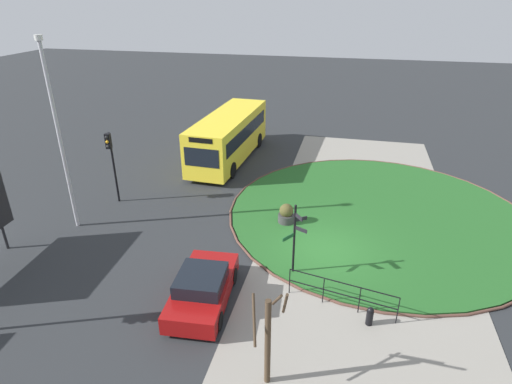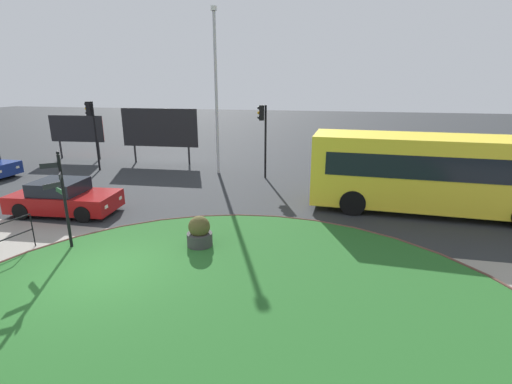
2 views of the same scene
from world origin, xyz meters
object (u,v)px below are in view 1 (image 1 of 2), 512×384
traffic_light_near (111,153)px  lamppost_tall (59,133)px  car_near_lane (203,288)px  bus_yellow (229,136)px  street_tree_bare (269,336)px  planter_near_signpost (286,215)px  signpost_directional (295,236)px  bollard_foreground (370,316)px

traffic_light_near → lamppost_tall: lamppost_tall is taller
car_near_lane → lamppost_tall: size_ratio=0.48×
bus_yellow → street_tree_bare: size_ratio=2.65×
planter_near_signpost → street_tree_bare: bearing=-173.8°
bus_yellow → planter_near_signpost: bearing=36.5°
traffic_light_near → bus_yellow: bearing=141.5°
bus_yellow → lamppost_tall: bearing=-21.4°
traffic_light_near → car_near_lane: bearing=36.9°
signpost_directional → bus_yellow: bearing=27.6°
car_near_lane → traffic_light_near: bearing=42.9°
lamppost_tall → planter_near_signpost: (2.47, -9.84, -4.18)m
traffic_light_near → planter_near_signpost: size_ratio=3.65×
lamppost_tall → car_near_lane: bearing=-116.5°
bollard_foreground → bus_yellow: (14.01, 9.08, 1.26)m
signpost_directional → bus_yellow: signpost_directional is taller
car_near_lane → planter_near_signpost: (6.38, -2.00, -0.14)m
bus_yellow → lamppost_tall: (-10.29, 4.66, 3.03)m
street_tree_bare → traffic_light_near: bearing=47.1°
signpost_directional → bollard_foreground: signpost_directional is taller
bollard_foreground → traffic_light_near: 14.80m
bus_yellow → planter_near_signpost: size_ratio=8.87×
signpost_directional → planter_near_signpost: bearing=13.6°
lamppost_tall → street_tree_bare: (-6.77, -10.84, -2.93)m
car_near_lane → planter_near_signpost: car_near_lane is taller
signpost_directional → street_tree_bare: bearing=-179.5°
planter_near_signpost → bollard_foreground: bearing=-147.8°
car_near_lane → traffic_light_near: 10.04m
traffic_light_near → street_tree_bare: size_ratio=1.09×
bollard_foreground → lamppost_tall: (3.72, 13.74, 4.29)m
bollard_foreground → lamppost_tall: bearing=74.9°
signpost_directional → planter_near_signpost: 4.25m
street_tree_bare → bus_yellow: bearing=19.9°
signpost_directional → traffic_light_near: bearing=67.6°
signpost_directional → car_near_lane: (-2.45, 2.95, -1.15)m
lamppost_tall → signpost_directional: bearing=-97.7°
lamppost_tall → street_tree_bare: 13.12m
bus_yellow → traffic_light_near: traffic_light_near is taller
bollard_foreground → lamppost_tall: size_ratio=0.08×
car_near_lane → street_tree_bare: size_ratio=1.18×
bollard_foreground → planter_near_signpost: size_ratio=0.69×
bus_yellow → signpost_directional: bearing=30.5°
signpost_directional → car_near_lane: size_ratio=0.74×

